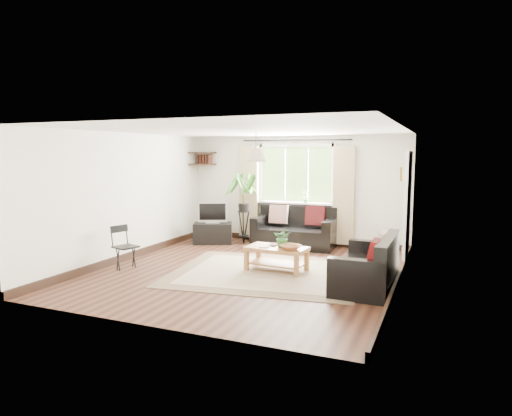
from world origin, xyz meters
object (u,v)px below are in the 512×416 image
at_px(folding_chair, 126,248).
at_px(coffee_table, 277,259).
at_px(palm_stand, 244,208).
at_px(sofa_back, 294,228).
at_px(sofa_right, 366,263).
at_px(tv_stand, 213,233).

bearing_deg(folding_chair, coffee_table, -53.28).
relative_size(palm_stand, folding_chair, 2.10).
distance_m(palm_stand, folding_chair, 3.06).
xyz_separation_m(sofa_back, folding_chair, (-2.15, -2.93, -0.03)).
distance_m(sofa_back, coffee_table, 2.10).
relative_size(coffee_table, folding_chair, 1.36).
xyz_separation_m(sofa_right, palm_stand, (-3.09, 2.37, 0.42)).
bearing_deg(sofa_back, sofa_right, -54.03).
bearing_deg(palm_stand, sofa_back, 2.99).
bearing_deg(folding_chair, sofa_right, -65.68).
bearing_deg(sofa_back, folding_chair, -128.39).
height_order(sofa_right, palm_stand, palm_stand).
bearing_deg(palm_stand, tv_stand, -159.42).
bearing_deg(tv_stand, sofa_back, -14.79).
xyz_separation_m(coffee_table, folding_chair, (-2.49, -0.88, 0.17)).
distance_m(sofa_right, tv_stand, 4.31).
distance_m(sofa_right, palm_stand, 3.92).
bearing_deg(coffee_table, folding_chair, -160.60).
height_order(sofa_right, tv_stand, sofa_right).
bearing_deg(sofa_back, coffee_table, -82.72).
xyz_separation_m(tv_stand, folding_chair, (-0.32, -2.63, 0.15)).
bearing_deg(coffee_table, palm_stand, 127.20).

